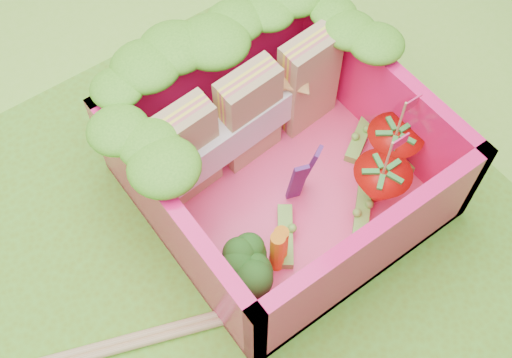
{
  "coord_description": "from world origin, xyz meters",
  "views": [
    {
      "loc": [
        -0.78,
        -1.28,
        2.84
      ],
      "look_at": [
        0.16,
        -0.0,
        0.28
      ],
      "focal_mm": 45.0,
      "sensor_mm": 36.0,
      "label": 1
    }
  ],
  "objects": [
    {
      "name": "strawberry_left",
      "position": [
        0.62,
        -0.36,
        0.22
      ],
      "size": [
        0.28,
        0.28,
        0.52
      ],
      "color": "red",
      "rests_on": "bento_floor"
    },
    {
      "name": "strawberry_right",
      "position": [
        0.82,
        -0.24,
        0.22
      ],
      "size": [
        0.28,
        0.28,
        0.52
      ],
      "color": "red",
      "rests_on": "bento_floor"
    },
    {
      "name": "broccoli",
      "position": [
        -0.13,
        -0.32,
        0.25
      ],
      "size": [
        0.33,
        0.33,
        0.24
      ],
      "color": "#608D44",
      "rests_on": "bento_floor"
    },
    {
      "name": "bento_box",
      "position": [
        0.32,
        -0.0,
        0.31
      ],
      "size": [
        1.3,
        1.3,
        0.55
      ],
      "color": "#FF1569",
      "rests_on": "placemat"
    },
    {
      "name": "ground",
      "position": [
        0.0,
        0.0,
        0.0
      ],
      "size": [
        14.0,
        14.0,
        0.0
      ],
      "primitive_type": "plane",
      "color": "#8BDA3D",
      "rests_on": "ground"
    },
    {
      "name": "snap_peas",
      "position": [
        0.58,
        -0.24,
        0.11
      ],
      "size": [
        0.96,
        0.59,
        0.05
      ],
      "color": "#6FBF3C",
      "rests_on": "bento_floor"
    },
    {
      "name": "carrot_sticks",
      "position": [
        0.05,
        -0.33,
        0.22
      ],
      "size": [
        0.11,
        0.09,
        0.28
      ],
      "color": "orange",
      "rests_on": "bento_floor"
    },
    {
      "name": "sandwich_stack",
      "position": [
        0.33,
        0.27,
        0.35
      ],
      "size": [
        1.07,
        0.25,
        0.56
      ],
      "color": "tan",
      "rests_on": "bento_floor"
    },
    {
      "name": "placemat",
      "position": [
        0.0,
        0.0,
        0.01
      ],
      "size": [
        2.6,
        2.6,
        0.03
      ],
      "primitive_type": "cube",
      "color": "#67A024",
      "rests_on": "ground"
    },
    {
      "name": "lettuce_ruffle",
      "position": [
        0.32,
        0.45,
        0.64
      ],
      "size": [
        1.43,
        0.77,
        0.11
      ],
      "color": "#3C961B",
      "rests_on": "bento_box"
    },
    {
      "name": "purple_wedges",
      "position": [
        0.35,
        -0.12,
        0.27
      ],
      "size": [
        0.16,
        0.07,
        0.38
      ],
      "color": "#441856",
      "rests_on": "bento_floor"
    },
    {
      "name": "bento_floor",
      "position": [
        0.32,
        -0.0,
        0.06
      ],
      "size": [
        1.3,
        1.3,
        0.05
      ],
      "primitive_type": "cube",
      "color": "#FF4179",
      "rests_on": "placemat"
    }
  ]
}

